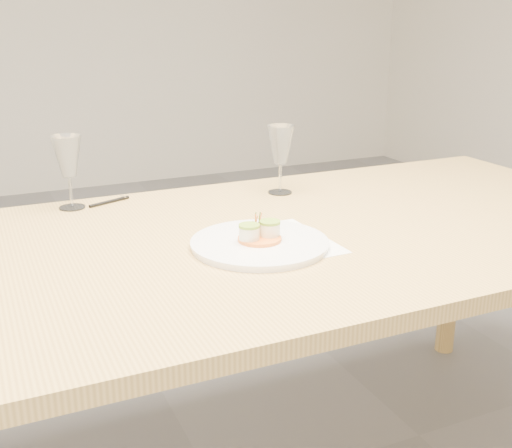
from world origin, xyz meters
name	(u,v)px	position (x,y,z in m)	size (l,w,h in m)	color
dining_table	(217,268)	(0.00, 0.00, 0.68)	(2.40, 1.00, 0.75)	tan
dinner_plate	(260,242)	(0.08, -0.08, 0.76)	(0.32, 0.32, 0.08)	white
recipe_sheet	(281,241)	(0.14, -0.07, 0.75)	(0.23, 0.28, 0.00)	white
ballpoint_pen	(110,202)	(-0.16, 0.42, 0.75)	(0.13, 0.06, 0.01)	black
wine_glass_1	(68,158)	(-0.27, 0.42, 0.89)	(0.08, 0.08, 0.20)	white
wine_glass_2	(280,146)	(0.33, 0.32, 0.89)	(0.08, 0.08, 0.20)	white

